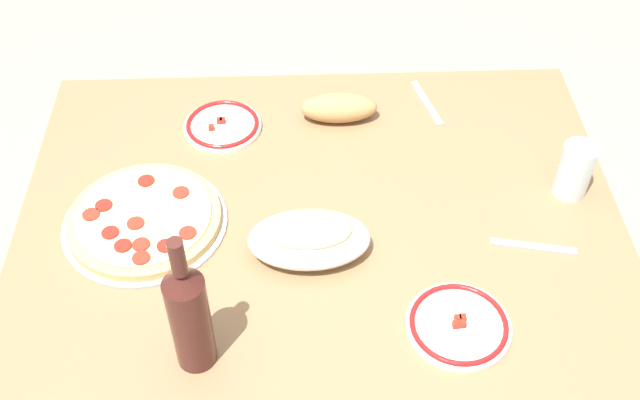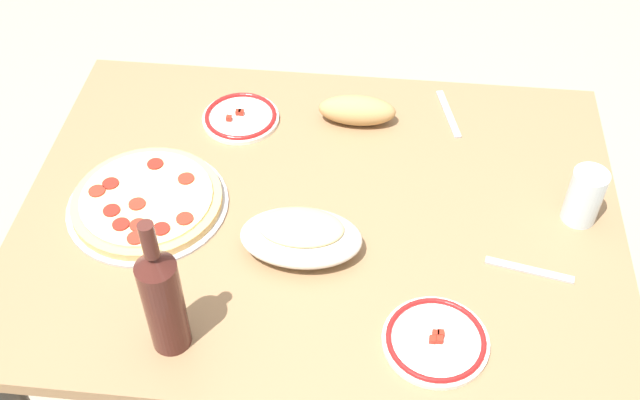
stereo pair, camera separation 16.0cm
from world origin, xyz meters
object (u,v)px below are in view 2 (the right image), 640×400
dining_table (320,246)px  side_plate_far (436,340)px  wine_bottle (163,298)px  side_plate_near (241,117)px  baked_pasta_dish (301,235)px  water_glass (585,196)px  bread_loaf (357,110)px  pepperoni_pizza (147,201)px

dining_table → side_plate_far: size_ratio=6.47×
wine_bottle → side_plate_near: bearing=-91.4°
dining_table → wine_bottle: 0.48m
baked_pasta_dish → wine_bottle: (0.20, 0.24, 0.08)m
baked_pasta_dish → water_glass: bearing=-165.3°
dining_table → side_plate_near: size_ratio=6.96×
side_plate_near → baked_pasta_dish: bearing=116.5°
side_plate_near → bread_loaf: (-0.27, -0.02, 0.03)m
wine_bottle → side_plate_far: bearing=-174.7°
wine_bottle → side_plate_near: 0.63m
wine_bottle → side_plate_far: size_ratio=1.60×
baked_pasta_dish → bread_loaf: 0.41m
bread_loaf → dining_table: bearing=79.3°
pepperoni_pizza → wine_bottle: 0.36m
baked_pasta_dish → wine_bottle: size_ratio=0.78×
bread_loaf → pepperoni_pizza: bearing=37.6°
side_plate_near → side_plate_far: 0.73m
side_plate_far → bread_loaf: bearing=-72.8°
wine_bottle → bread_loaf: bearing=-114.0°
side_plate_near → side_plate_far: bearing=128.4°
water_glass → dining_table: bearing=3.8°
dining_table → side_plate_far: bearing=128.2°
dining_table → water_glass: size_ratio=10.08×
water_glass → side_plate_far: (0.29, 0.34, -0.05)m
pepperoni_pizza → baked_pasta_dish: size_ratio=1.40×
baked_pasta_dish → side_plate_far: bearing=143.8°
side_plate_near → bread_loaf: 0.27m
dining_table → side_plate_near: bearing=-51.4°
water_glass → side_plate_far: 0.45m
pepperoni_pizza → wine_bottle: wine_bottle is taller
wine_bottle → side_plate_far: (-0.47, -0.04, -0.12)m
baked_pasta_dish → side_plate_far: 0.33m
baked_pasta_dish → wine_bottle: wine_bottle is taller
dining_table → bread_loaf: bread_loaf is taller
pepperoni_pizza → wine_bottle: size_ratio=1.09×
dining_table → wine_bottle: (0.23, 0.35, 0.24)m
side_plate_far → wine_bottle: bearing=5.3°
wine_bottle → water_glass: bearing=-153.3°
dining_table → bread_loaf: bearing=-100.7°
pepperoni_pizza → wine_bottle: (-0.13, 0.32, 0.11)m
wine_bottle → water_glass: wine_bottle is taller
dining_table → wine_bottle: size_ratio=4.05×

